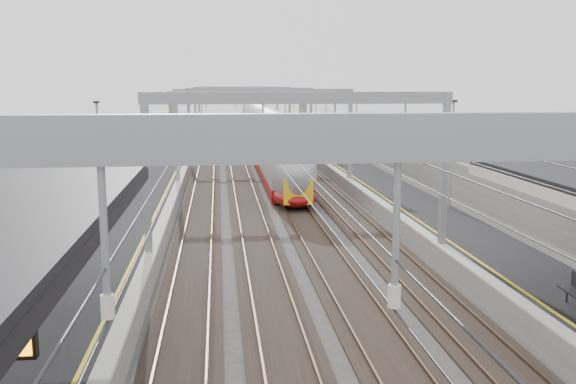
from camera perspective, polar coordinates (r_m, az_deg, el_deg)
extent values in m
cube|color=black|center=(50.18, -11.48, 0.86)|extent=(4.00, 120.00, 1.00)
cube|color=black|center=(51.24, 6.64, 1.16)|extent=(4.00, 120.00, 1.00)
cube|color=black|center=(50.05, -7.47, 0.41)|extent=(2.40, 140.00, 0.08)
cube|color=brown|center=(50.06, -8.29, 0.50)|extent=(0.07, 140.00, 0.14)
cube|color=brown|center=(50.03, -6.65, 0.53)|extent=(0.07, 140.00, 0.14)
cube|color=black|center=(50.07, -4.03, 0.48)|extent=(2.40, 140.00, 0.08)
cube|color=brown|center=(50.04, -4.86, 0.56)|extent=(0.07, 140.00, 0.14)
cube|color=brown|center=(50.09, -3.21, 0.59)|extent=(0.07, 140.00, 0.14)
cube|color=black|center=(50.27, -0.62, 0.53)|extent=(2.40, 140.00, 0.08)
cube|color=brown|center=(50.19, -1.43, 0.62)|extent=(0.07, 140.00, 0.14)
cube|color=brown|center=(50.33, 0.20, 0.65)|extent=(0.07, 140.00, 0.14)
cube|color=black|center=(50.65, 2.76, 0.59)|extent=(2.40, 140.00, 0.08)
cube|color=brown|center=(50.53, 1.96, 0.68)|extent=(0.07, 140.00, 0.14)
cube|color=brown|center=(50.75, 3.57, 0.70)|extent=(0.07, 140.00, 0.14)
cube|color=gray|center=(7.26, 21.32, 4.65)|extent=(13.00, 0.25, 0.50)
cube|color=gray|center=(26.82, -12.49, 1.61)|extent=(0.28, 0.28, 6.60)
cube|color=gray|center=(28.35, 13.73, 1.98)|extent=(0.28, 0.28, 6.60)
cube|color=gray|center=(26.64, 1.00, 8.36)|extent=(13.00, 0.25, 0.50)
cube|color=gray|center=(46.65, -9.87, 4.97)|extent=(0.28, 0.28, 6.60)
cube|color=gray|center=(47.55, 5.52, 5.14)|extent=(0.28, 0.28, 6.60)
cube|color=gray|center=(46.54, -2.13, 8.85)|extent=(13.00, 0.25, 0.50)
cube|color=gray|center=(66.58, -8.81, 6.31)|extent=(0.28, 0.28, 6.60)
cube|color=gray|center=(67.21, 2.05, 6.45)|extent=(0.28, 0.28, 6.60)
cube|color=gray|center=(66.51, -3.38, 9.04)|extent=(13.00, 0.25, 0.50)
cube|color=gray|center=(86.54, -8.24, 7.04)|extent=(0.28, 0.28, 6.60)
cube|color=gray|center=(87.03, 0.15, 7.15)|extent=(0.28, 0.28, 6.60)
cube|color=gray|center=(86.49, -4.06, 9.13)|extent=(13.00, 0.25, 0.50)
cube|color=gray|center=(104.52, -7.91, 7.46)|extent=(0.28, 0.28, 6.60)
cube|color=gray|center=(104.93, -0.95, 7.55)|extent=(0.28, 0.28, 6.60)
cube|color=gray|center=(104.47, -4.45, 9.19)|extent=(13.00, 0.25, 0.50)
cylinder|color=#262628|center=(54.48, -7.49, 6.92)|extent=(0.03, 140.00, 0.03)
cylinder|color=#262628|center=(54.50, -4.31, 6.98)|extent=(0.03, 140.00, 0.03)
cylinder|color=#262628|center=(54.69, -1.14, 7.01)|extent=(0.03, 140.00, 0.03)
cylinder|color=#262628|center=(55.03, 1.99, 7.02)|extent=(0.03, 140.00, 0.03)
cube|color=slate|center=(104.49, -4.44, 8.56)|extent=(22.00, 2.20, 1.40)
cube|color=slate|center=(104.77, -10.20, 6.75)|extent=(1.00, 2.20, 6.20)
cube|color=slate|center=(105.44, 1.34, 6.91)|extent=(1.00, 2.20, 6.20)
cube|color=slate|center=(50.43, -15.14, 2.02)|extent=(0.30, 120.00, 3.20)
cube|color=slate|center=(51.90, 10.11, 2.41)|extent=(0.30, 120.00, 3.20)
cube|color=maroon|center=(54.02, -1.02, 1.79)|extent=(2.88, 24.51, 0.85)
cube|color=#949499|center=(53.79, -1.03, 3.93)|extent=(2.88, 24.51, 3.20)
cube|color=black|center=(45.63, -0.04, -0.07)|extent=(2.13, 2.56, 0.53)
cube|color=maroon|center=(78.73, -2.68, 4.21)|extent=(2.88, 24.51, 0.85)
cube|color=#949499|center=(78.57, -2.69, 5.68)|extent=(2.88, 24.51, 3.20)
cube|color=black|center=(70.25, -2.24, 3.30)|extent=(2.13, 2.56, 0.53)
ellipsoid|color=#949499|center=(41.51, 0.54, 1.82)|extent=(2.88, 5.54, 4.48)
cube|color=yellow|center=(39.40, 0.93, 0.00)|extent=(1.81, 0.12, 1.60)
cube|color=black|center=(39.64, 0.85, 2.39)|extent=(1.70, 0.61, 1.00)
cylinder|color=black|center=(22.62, 23.54, -8.42)|extent=(0.06, 0.06, 0.46)
cylinder|color=black|center=(72.03, -7.70, 4.34)|extent=(0.12, 0.12, 3.00)
cube|color=black|center=(71.90, -7.72, 5.61)|extent=(0.32, 0.22, 0.75)
sphere|color=red|center=(71.76, -7.73, 5.72)|extent=(0.16, 0.16, 0.16)
cylinder|color=black|center=(75.74, -1.25, 4.67)|extent=(0.12, 0.12, 3.00)
cube|color=black|center=(75.62, -1.25, 5.88)|extent=(0.32, 0.22, 0.75)
sphere|color=red|center=(75.48, -1.24, 5.99)|extent=(0.16, 0.16, 0.16)
cylinder|color=black|center=(74.15, 0.57, 4.57)|extent=(0.12, 0.12, 3.00)
cube|color=black|center=(74.03, 0.58, 5.81)|extent=(0.32, 0.22, 0.75)
sphere|color=red|center=(73.89, 0.59, 5.92)|extent=(0.16, 0.16, 0.16)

